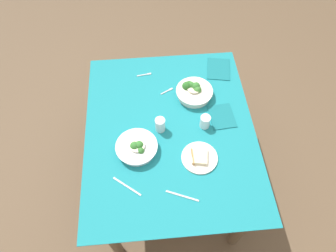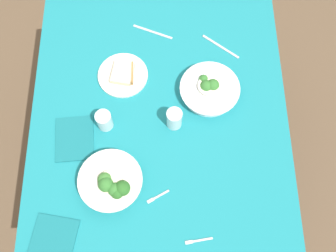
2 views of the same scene
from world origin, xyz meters
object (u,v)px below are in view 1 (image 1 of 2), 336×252
(broccoli_bowl_far, at_px, (194,91))
(napkin_folded_lower, at_px, (222,116))
(broccoli_bowl_near, at_px, (137,148))
(water_glass_center, at_px, (160,125))
(table_knife_right, at_px, (182,196))
(fork_by_near_bowl, at_px, (167,91))
(napkin_folded_upper, at_px, (218,69))
(water_glass_side, at_px, (205,122))
(bread_side_plate, at_px, (199,157))
(fork_by_far_bowl, at_px, (145,75))
(table_knife_left, at_px, (127,186))

(broccoli_bowl_far, height_order, napkin_folded_lower, broccoli_bowl_far)
(broccoli_bowl_far, xyz_separation_m, broccoli_bowl_near, (0.40, -0.40, -0.01))
(broccoli_bowl_near, relative_size, water_glass_center, 2.52)
(table_knife_right, xyz_separation_m, napkin_folded_lower, (-0.52, 0.32, 0.00))
(fork_by_near_bowl, relative_size, napkin_folded_upper, 0.42)
(water_glass_side, xyz_separation_m, table_knife_right, (0.46, -0.20, -0.04))
(water_glass_center, distance_m, fork_by_near_bowl, 0.32)
(bread_side_plate, relative_size, water_glass_side, 2.41)
(fork_by_far_bowl, relative_size, table_knife_right, 0.54)
(fork_by_far_bowl, bearing_deg, napkin_folded_upper, -7.84)
(fork_by_near_bowl, distance_m, table_knife_right, 0.77)
(water_glass_side, relative_size, fork_by_far_bowl, 0.87)
(water_glass_side, relative_size, napkin_folded_upper, 0.43)
(broccoli_bowl_far, height_order, fork_by_near_bowl, broccoli_bowl_far)
(broccoli_bowl_far, xyz_separation_m, napkin_folded_lower, (0.20, 0.16, -0.04))
(water_glass_center, bearing_deg, fork_by_near_bowl, 166.90)
(water_glass_center, relative_size, table_knife_left, 0.51)
(fork_by_near_bowl, bearing_deg, broccoli_bowl_near, -145.03)
(fork_by_near_bowl, xyz_separation_m, napkin_folded_upper, (-0.18, 0.39, 0.00))
(broccoli_bowl_near, xyz_separation_m, fork_by_far_bowl, (-0.62, 0.07, -0.03))
(water_glass_center, height_order, fork_by_far_bowl, water_glass_center)
(water_glass_side, bearing_deg, broccoli_bowl_far, -171.68)
(broccoli_bowl_far, distance_m, table_knife_left, 0.79)
(napkin_folded_upper, bearing_deg, bread_side_plate, -19.00)
(table_knife_right, bearing_deg, fork_by_far_bowl, -57.34)
(broccoli_bowl_far, height_order, table_knife_left, broccoli_bowl_far)
(fork_by_far_bowl, xyz_separation_m, table_knife_left, (0.85, -0.14, -0.00))
(fork_by_far_bowl, distance_m, table_knife_left, 0.86)
(broccoli_bowl_near, relative_size, table_knife_left, 1.30)
(napkin_folded_upper, bearing_deg, napkin_folded_lower, -7.28)
(bread_side_plate, xyz_separation_m, napkin_folded_upper, (-0.72, 0.25, -0.01))
(water_glass_side, height_order, napkin_folded_upper, water_glass_side)
(fork_by_far_bowl, relative_size, napkin_folded_lower, 0.54)
(broccoli_bowl_far, xyz_separation_m, table_knife_right, (0.72, -0.16, -0.04))
(bread_side_plate, xyz_separation_m, water_glass_center, (-0.23, -0.22, 0.04))
(fork_by_near_bowl, distance_m, napkin_folded_upper, 0.43)
(broccoli_bowl_far, height_order, table_knife_right, broccoli_bowl_far)
(bread_side_plate, bearing_deg, napkin_folded_upper, 161.00)
(water_glass_side, bearing_deg, water_glass_center, -89.57)
(fork_by_far_bowl, distance_m, fork_by_near_bowl, 0.23)
(fork_by_near_bowl, xyz_separation_m, table_knife_right, (0.77, 0.02, -0.00))
(bread_side_plate, relative_size, water_glass_center, 2.17)
(broccoli_bowl_near, distance_m, napkin_folded_upper, 0.88)
(broccoli_bowl_near, bearing_deg, water_glass_side, 108.09)
(napkin_folded_lower, bearing_deg, water_glass_side, -64.36)
(water_glass_center, relative_size, water_glass_side, 1.11)
(broccoli_bowl_far, distance_m, fork_by_far_bowl, 0.39)
(broccoli_bowl_far, bearing_deg, water_glass_center, -43.64)
(bread_side_plate, relative_size, fork_by_near_bowl, 2.45)
(fork_by_near_bowl, bearing_deg, table_knife_right, -117.30)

